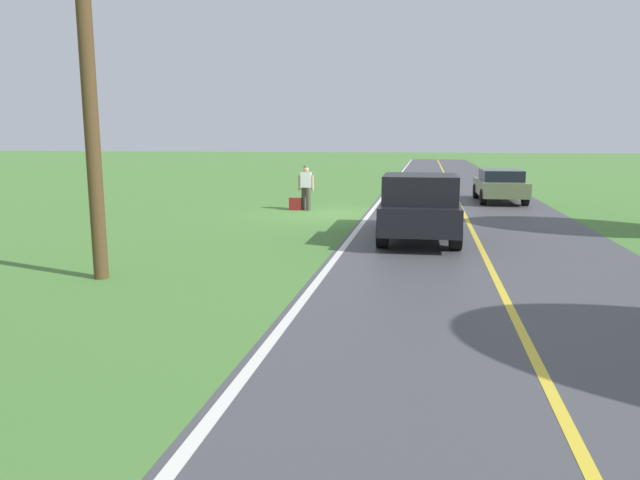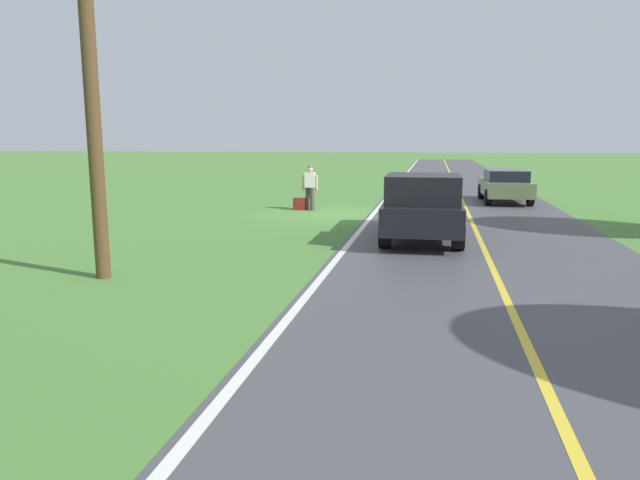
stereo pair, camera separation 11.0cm
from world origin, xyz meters
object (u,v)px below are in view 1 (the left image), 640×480
Objects in this scene: suitcase_carried at (295,204)px; sedan_near_oncoming at (500,185)px; utility_pole_roadside at (88,76)px; hitchhiker_walking at (306,185)px; pickup_truck_passing at (419,204)px.

sedan_near_oncoming reaches higher than suitcase_carried.
hitchhiker_walking is at bearing -98.35° from utility_pole_roadside.
sedan_near_oncoming is (-7.73, -4.41, -0.23)m from hitchhiker_walking.
suitcase_carried is 0.11× the size of sedan_near_oncoming.
pickup_truck_passing is 1.22× the size of sedan_near_oncoming.
pickup_truck_passing is 8.86m from utility_pole_roadside.
utility_pole_roadside reaches higher than suitcase_carried.
suitcase_carried is (0.42, 0.10, -0.74)m from hitchhiker_walking.
hitchhiker_walking is 12.16m from utility_pole_roadside.
utility_pole_roadside is (9.44, 16.09, 3.11)m from sedan_near_oncoming.
sedan_near_oncoming is (-8.15, -4.51, 0.52)m from suitcase_carried.
pickup_truck_passing is (-4.81, 5.86, 0.73)m from suitcase_carried.
suitcase_carried is at bearing -50.62° from pickup_truck_passing.
hitchhiker_walking is 0.86m from suitcase_carried.
utility_pole_roadside is (1.30, 11.58, 3.63)m from suitcase_carried.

